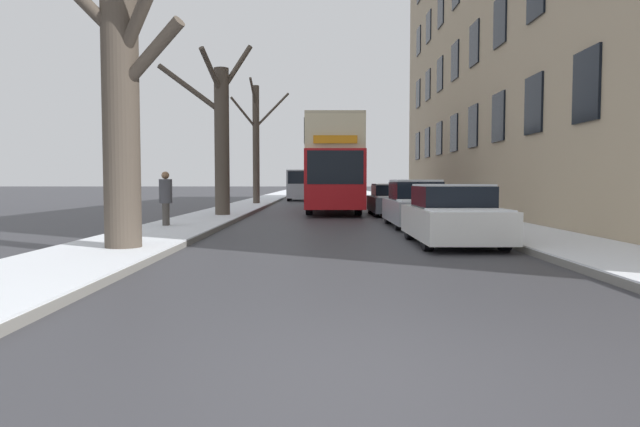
# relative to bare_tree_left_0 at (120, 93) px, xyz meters

# --- Properties ---
(ground_plane) EXTENTS (320.00, 320.00, 0.00)m
(ground_plane) POSITION_rel_bare_tree_left_0_xyz_m (4.52, -7.30, -3.22)
(ground_plane) COLOR #38383D
(sidewalk_left) EXTENTS (2.45, 130.00, 0.16)m
(sidewalk_left) POSITION_rel_bare_tree_left_0_xyz_m (-0.31, 45.70, -3.14)
(sidewalk_left) COLOR slate
(sidewalk_left) RESTS_ON ground
(sidewalk_right) EXTENTS (2.45, 130.00, 0.16)m
(sidewalk_right) POSITION_rel_bare_tree_left_0_xyz_m (9.35, 45.70, -3.14)
(sidewalk_right) COLOR slate
(sidewalk_right) RESTS_ON ground
(terrace_facade_right) EXTENTS (9.10, 35.70, 17.52)m
(terrace_facade_right) POSITION_rel_bare_tree_left_0_xyz_m (15.07, 13.39, 5.55)
(terrace_facade_right) COLOR tan
(terrace_facade_right) RESTS_ON ground
(bare_tree_left_0) EXTENTS (3.56, 3.32, 6.87)m
(bare_tree_left_0) POSITION_rel_bare_tree_left_0_xyz_m (0.00, 0.00, 0.00)
(bare_tree_left_0) COLOR #4C4238
(bare_tree_left_0) RESTS_ON ground
(bare_tree_left_1) EXTENTS (3.64, 2.33, 6.97)m
(bare_tree_left_1) POSITION_rel_bare_tree_left_0_xyz_m (0.01, 11.22, 0.08)
(bare_tree_left_1) COLOR #4C4238
(bare_tree_left_1) RESTS_ON ground
(bare_tree_left_2) EXTENTS (3.40, 2.74, 7.50)m
(bare_tree_left_2) POSITION_rel_bare_tree_left_0_xyz_m (0.10, 23.11, 0.65)
(bare_tree_left_2) COLOR #4C4238
(bare_tree_left_2) RESTS_ON ground
(double_decker_bus) EXTENTS (2.52, 11.69, 4.30)m
(double_decker_bus) POSITION_rel_bare_tree_left_0_xyz_m (4.54, 17.10, -0.78)
(double_decker_bus) COLOR red
(double_decker_bus) RESTS_ON ground
(parked_car_0) EXTENTS (1.86, 3.98, 1.41)m
(parked_car_0) POSITION_rel_bare_tree_left_0_xyz_m (7.05, 1.94, -2.56)
(parked_car_0) COLOR silver
(parked_car_0) RESTS_ON ground
(parked_car_1) EXTENTS (1.70, 4.42, 1.54)m
(parked_car_1) POSITION_rel_bare_tree_left_0_xyz_m (7.05, 7.16, -2.51)
(parked_car_1) COLOR #9EA3AD
(parked_car_1) RESTS_ON ground
(parked_car_2) EXTENTS (1.78, 4.43, 1.37)m
(parked_car_2) POSITION_rel_bare_tree_left_0_xyz_m (7.05, 13.55, -2.57)
(parked_car_2) COLOR #474C56
(parked_car_2) RESTS_ON ground
(oncoming_van) EXTENTS (2.02, 4.84, 2.33)m
(oncoming_van) POSITION_rel_bare_tree_left_0_xyz_m (2.47, 32.83, -1.96)
(oncoming_van) COLOR #9EA3AD
(oncoming_van) RESTS_ON ground
(pedestrian_left_sidewalk) EXTENTS (0.39, 0.39, 1.77)m
(pedestrian_left_sidewalk) POSITION_rel_bare_tree_left_0_xyz_m (-0.69, 5.69, -2.24)
(pedestrian_left_sidewalk) COLOR #4C4742
(pedestrian_left_sidewalk) RESTS_ON ground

